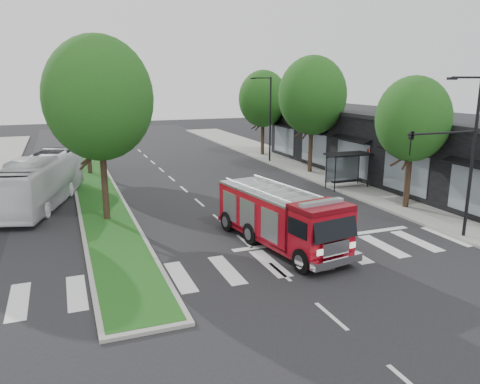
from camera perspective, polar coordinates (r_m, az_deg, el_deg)
The scene contains 14 objects.
ground at distance 23.26m, azimuth 0.56°, elevation -6.06°, with size 140.00×140.00×0.00m, color black.
sidewalk_right at distance 37.48m, azimuth 12.80°, elevation 1.35°, with size 5.00×80.00×0.15m, color gray.
median at distance 39.18m, azimuth -17.59°, elevation 1.59°, with size 3.00×50.00×0.15m.
storefront_row at distance 39.72m, azimuth 18.43°, elevation 5.23°, with size 8.00×30.00×5.00m, color black.
bus_shelter at distance 34.89m, azimuth 12.87°, elevation 3.74°, with size 3.20×1.60×2.61m.
tree_right_near at distance 29.80m, azimuth 20.33°, elevation 8.32°, with size 4.40×4.40×8.05m.
tree_right_mid at distance 39.55m, azimuth 8.81°, elevation 11.54°, with size 5.60×5.60×9.72m.
tree_right_far at distance 48.51m, azimuth 2.83°, elevation 11.28°, with size 5.00×5.00×8.73m.
tree_median_near at distance 26.45m, azimuth -16.85°, elevation 10.85°, with size 5.80×5.80×10.16m.
tree_median_far at distance 40.42m, azimuth -18.45°, elevation 11.06°, with size 5.60×5.60×9.72m.
streetlight_right_near at distance 24.63m, azimuth 25.22°, elevation 4.94°, with size 4.08×0.22×8.00m.
streetlight_right_far at distance 44.48m, azimuth 3.53°, elevation 9.30°, with size 2.11×0.20×8.00m.
fire_engine at distance 22.43m, azimuth 4.94°, elevation -3.13°, with size 3.77×8.64×2.90m.
city_bus at distance 31.99m, azimuth -23.17°, elevation 1.22°, with size 2.62×11.21×3.12m, color silver.
Camera 1 is at (-8.07, -20.35, 7.86)m, focal length 35.00 mm.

